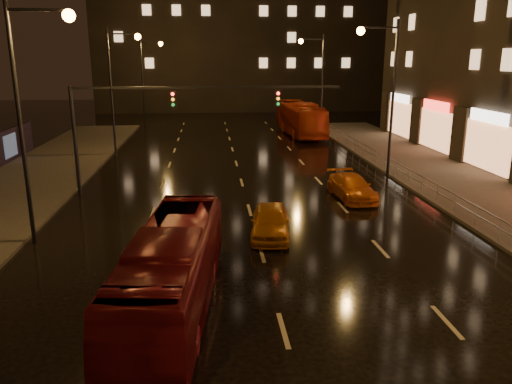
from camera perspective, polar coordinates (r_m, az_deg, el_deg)
ground at (r=30.01m, az=-1.38°, el=0.17°), size 140.00×140.00×0.00m
sidewalk_right at (r=29.54m, az=26.53°, el=-1.55°), size 7.00×70.00×0.15m
traffic_signal at (r=29.23m, az=-11.51°, el=8.93°), size 15.31×0.32×6.20m
railing_right at (r=30.36m, az=18.48°, el=1.30°), size 0.05×56.00×1.00m
bus_red at (r=15.95m, az=-9.54°, el=-8.73°), size 3.31×9.84×2.69m
bus_curb at (r=52.01m, az=5.06°, el=8.35°), size 3.35×12.07×3.33m
taxi_near at (r=22.17m, az=1.65°, el=-3.38°), size 2.20×4.32×1.41m
taxi_far at (r=28.70m, az=10.89°, el=0.56°), size 2.17×4.65×1.31m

